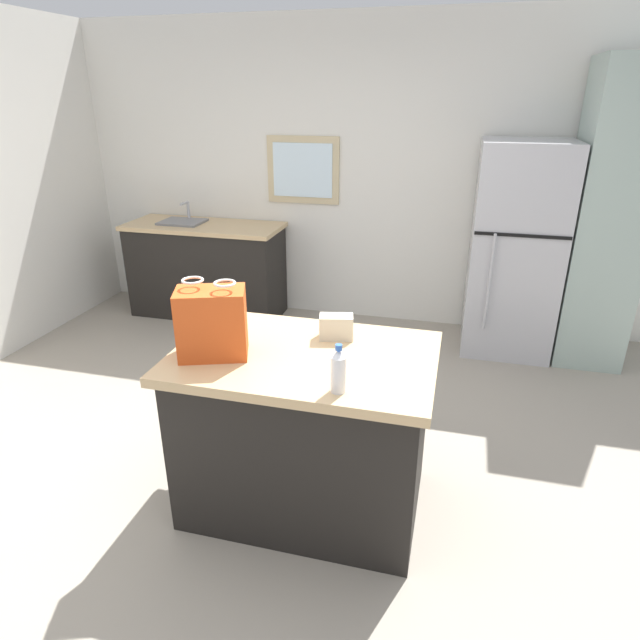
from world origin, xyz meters
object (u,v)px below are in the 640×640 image
(tall_cabinet, at_px, (606,219))
(small_box, at_px, (336,327))
(refrigerator, at_px, (515,250))
(shopping_bag, at_px, (212,323))
(kitchen_island, at_px, (305,430))
(bottle, at_px, (338,371))

(tall_cabinet, xyz_separation_m, small_box, (-1.64, -2.10, -0.20))
(refrigerator, distance_m, shopping_bag, 2.88)
(kitchen_island, distance_m, bottle, 0.66)
(refrigerator, xyz_separation_m, small_box, (-1.01, -2.10, 0.10))
(refrigerator, bearing_deg, shopping_bag, -122.24)
(tall_cabinet, xyz_separation_m, shopping_bag, (-2.16, -2.43, -0.09))
(tall_cabinet, height_order, small_box, tall_cabinet)
(kitchen_island, distance_m, refrigerator, 2.60)
(kitchen_island, xyz_separation_m, small_box, (0.11, 0.21, 0.50))
(kitchen_island, bearing_deg, shopping_bag, -162.83)
(refrigerator, bearing_deg, small_box, -115.80)
(kitchen_island, distance_m, shopping_bag, 0.74)
(tall_cabinet, xyz_separation_m, bottle, (-1.51, -2.61, -0.16))
(shopping_bag, xyz_separation_m, small_box, (0.52, 0.33, -0.10))
(refrigerator, relative_size, tall_cabinet, 0.75)
(bottle, bearing_deg, kitchen_island, 127.52)
(kitchen_island, height_order, refrigerator, refrigerator)
(small_box, bearing_deg, shopping_bag, -147.35)
(shopping_bag, bearing_deg, bottle, -15.78)
(shopping_bag, bearing_deg, refrigerator, 57.76)
(shopping_bag, relative_size, small_box, 2.22)
(refrigerator, height_order, small_box, refrigerator)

